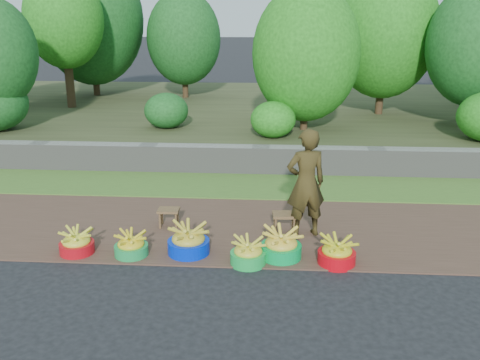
# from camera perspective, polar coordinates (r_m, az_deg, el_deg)

# --- Properties ---
(ground_plane) EXTENTS (120.00, 120.00, 0.00)m
(ground_plane) POSITION_cam_1_polar(r_m,az_deg,el_deg) (6.76, 1.08, -9.47)
(ground_plane) COLOR black
(ground_plane) RESTS_ON ground
(dirt_shoulder) EXTENTS (80.00, 2.50, 0.02)m
(dirt_shoulder) POSITION_cam_1_polar(r_m,az_deg,el_deg) (7.89, 1.54, -5.27)
(dirt_shoulder) COLOR #4C3529
(dirt_shoulder) RESTS_ON ground
(grass_verge) EXTENTS (80.00, 1.50, 0.04)m
(grass_verge) POSITION_cam_1_polar(r_m,az_deg,el_deg) (9.76, 2.05, -0.64)
(grass_verge) COLOR #477028
(grass_verge) RESTS_ON ground
(retaining_wall) EXTENTS (80.00, 0.35, 0.55)m
(retaining_wall) POSITION_cam_1_polar(r_m,az_deg,el_deg) (10.50, 2.23, 2.13)
(retaining_wall) COLOR gray
(retaining_wall) RESTS_ON ground
(earth_bank) EXTENTS (80.00, 10.00, 0.50)m
(earth_bank) POSITION_cam_1_polar(r_m,az_deg,el_deg) (15.28, 2.82, 6.96)
(earth_bank) COLOR #3C4325
(earth_bank) RESTS_ON ground
(vegetation) EXTENTS (33.29, 8.37, 4.64)m
(vegetation) POSITION_cam_1_polar(r_m,az_deg,el_deg) (14.94, -8.34, 15.45)
(vegetation) COLOR #392818
(vegetation) RESTS_ON earth_bank
(basin_a) EXTENTS (0.46, 0.46, 0.34)m
(basin_a) POSITION_cam_1_polar(r_m,az_deg,el_deg) (7.41, -17.03, -6.47)
(basin_a) COLOR #AD0B15
(basin_a) RESTS_ON ground
(basin_b) EXTENTS (0.44, 0.44, 0.33)m
(basin_b) POSITION_cam_1_polar(r_m,az_deg,el_deg) (7.17, -11.54, -6.89)
(basin_b) COLOR #1A8D43
(basin_b) RESTS_ON ground
(basin_c) EXTENTS (0.55, 0.55, 0.41)m
(basin_c) POSITION_cam_1_polar(r_m,az_deg,el_deg) (7.10, -5.52, -6.52)
(basin_c) COLOR #0024CC
(basin_c) RESTS_ON ground
(basin_d) EXTENTS (0.45, 0.45, 0.34)m
(basin_d) POSITION_cam_1_polar(r_m,az_deg,el_deg) (6.82, 0.87, -7.80)
(basin_d) COLOR green
(basin_d) RESTS_ON ground
(basin_e) EXTENTS (0.53, 0.53, 0.40)m
(basin_e) POSITION_cam_1_polar(r_m,az_deg,el_deg) (6.98, 4.39, -7.01)
(basin_e) COLOR #009842
(basin_e) RESTS_ON ground
(basin_f) EXTENTS (0.48, 0.48, 0.36)m
(basin_f) POSITION_cam_1_polar(r_m,az_deg,el_deg) (6.92, 10.29, -7.63)
(basin_f) COLOR #C10610
(basin_f) RESTS_ON ground
(stool_left) EXTENTS (0.32, 0.24, 0.27)m
(stool_left) POSITION_cam_1_polar(r_m,az_deg,el_deg) (7.96, -7.62, -3.46)
(stool_left) COLOR brown
(stool_left) RESTS_ON dirt_shoulder
(stool_right) EXTENTS (0.36, 0.29, 0.30)m
(stool_right) POSITION_cam_1_polar(r_m,az_deg,el_deg) (7.67, 4.78, -4.01)
(stool_right) COLOR brown
(stool_right) RESTS_ON dirt_shoulder
(vendor_woman) EXTENTS (0.65, 0.52, 1.55)m
(vendor_woman) POSITION_cam_1_polar(r_m,az_deg,el_deg) (7.47, 7.05, -0.33)
(vendor_woman) COLOR black
(vendor_woman) RESTS_ON dirt_shoulder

